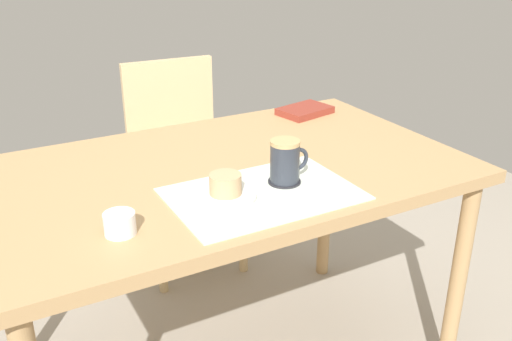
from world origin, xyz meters
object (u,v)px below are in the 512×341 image
(coffee_mug, at_px, (286,161))
(small_book, at_px, (305,111))
(pastry, at_px, (225,184))
(sugar_bowl, at_px, (120,224))
(wooden_chair, at_px, (180,156))
(dining_table, at_px, (227,190))
(pastry_plate, at_px, (226,196))

(coffee_mug, bearing_deg, small_book, 51.90)
(pastry, height_order, small_book, pastry)
(coffee_mug, height_order, small_book, coffee_mug)
(coffee_mug, bearing_deg, sugar_bowl, -173.71)
(wooden_chair, relative_size, pastry, 10.76)
(dining_table, height_order, pastry, pastry)
(pastry_plate, bearing_deg, dining_table, 63.79)
(coffee_mug, xyz_separation_m, sugar_bowl, (-0.45, -0.05, -0.04))
(dining_table, bearing_deg, small_book, 32.75)
(sugar_bowl, distance_m, small_book, 0.98)
(dining_table, distance_m, pastry_plate, 0.23)
(pastry, bearing_deg, small_book, 41.32)
(wooden_chair, distance_m, pastry_plate, 1.04)
(pastry, relative_size, small_book, 0.44)
(dining_table, bearing_deg, pastry, -116.21)
(pastry, xyz_separation_m, small_book, (0.55, 0.48, -0.03))
(pastry, height_order, sugar_bowl, pastry)
(wooden_chair, bearing_deg, sugar_bowl, 66.14)
(dining_table, distance_m, small_book, 0.55)
(wooden_chair, xyz_separation_m, small_book, (0.30, -0.49, 0.29))
(coffee_mug, bearing_deg, pastry_plate, -177.38)
(dining_table, bearing_deg, pastry_plate, -116.21)
(dining_table, distance_m, wooden_chair, 0.82)
(dining_table, height_order, coffee_mug, coffee_mug)
(small_book, bearing_deg, coffee_mug, -139.99)
(wooden_chair, distance_m, coffee_mug, 1.02)
(wooden_chair, relative_size, coffee_mug, 7.65)
(wooden_chair, distance_m, pastry, 1.05)
(wooden_chair, height_order, small_book, wooden_chair)
(pastry_plate, xyz_separation_m, sugar_bowl, (-0.28, -0.04, 0.02))
(pastry_plate, height_order, pastry, pastry)
(wooden_chair, bearing_deg, small_book, 124.95)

